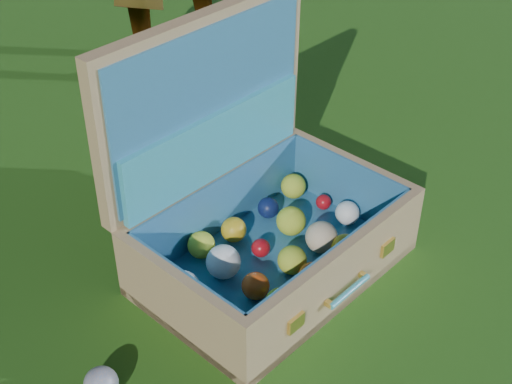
# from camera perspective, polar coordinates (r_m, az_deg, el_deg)

# --- Properties ---
(ground) EXTENTS (60.00, 60.00, 0.00)m
(ground) POSITION_cam_1_polar(r_m,az_deg,el_deg) (1.86, 3.59, -3.79)
(ground) COLOR #215114
(ground) RESTS_ON ground
(stray_ball) EXTENTS (0.07, 0.07, 0.07)m
(stray_ball) POSITION_cam_1_polar(r_m,az_deg,el_deg) (1.51, -12.29, -14.73)
(stray_ball) COLOR #416FAB
(stray_ball) RESTS_ON ground
(suitcase) EXTENTS (0.72, 0.60, 0.60)m
(suitcase) POSITION_cam_1_polar(r_m,az_deg,el_deg) (1.69, -0.43, -0.92)
(suitcase) COLOR tan
(suitcase) RESTS_ON ground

